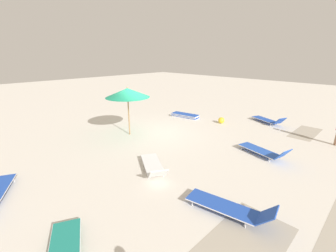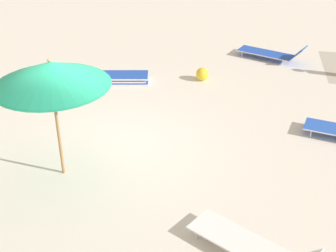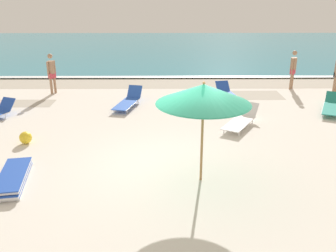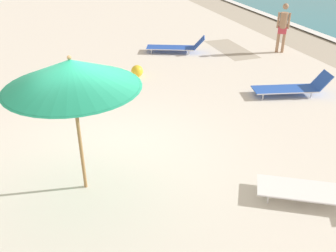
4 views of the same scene
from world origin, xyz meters
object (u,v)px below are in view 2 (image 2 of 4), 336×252
object	(u,v)px
beach_umbrella	(51,74)
sun_lounger_mid_beach_pair_a	(252,246)
lounger_stack	(116,78)
sun_lounger_near_water_left	(272,53)
beach_ball	(202,74)

from	to	relation	value
beach_umbrella	sun_lounger_mid_beach_pair_a	distance (m)	4.60
sun_lounger_mid_beach_pair_a	lounger_stack	bearing A→B (deg)	-117.47
sun_lounger_mid_beach_pair_a	beach_umbrella	bearing A→B (deg)	-83.73
lounger_stack	sun_lounger_near_water_left	xyz separation A→B (m)	(-2.51, 4.46, 0.10)
sun_lounger_mid_beach_pair_a	beach_ball	xyz separation A→B (m)	(-6.80, -1.48, -0.03)
sun_lounger_near_water_left	sun_lounger_mid_beach_pair_a	world-z (taller)	sun_lounger_near_water_left
beach_umbrella	lounger_stack	world-z (taller)	beach_umbrella
beach_umbrella	sun_lounger_mid_beach_pair_a	bearing A→B (deg)	65.73
sun_lounger_near_water_left	beach_umbrella	bearing A→B (deg)	-8.72
sun_lounger_mid_beach_pair_a	sun_lounger_near_water_left	bearing A→B (deg)	-153.05
beach_umbrella	lounger_stack	size ratio (longest dim) A/B	1.25
lounger_stack	sun_lounger_near_water_left	distance (m)	5.12
beach_umbrella	sun_lounger_near_water_left	xyz separation A→B (m)	(-7.07, 4.35, -1.96)
lounger_stack	sun_lounger_near_water_left	bearing A→B (deg)	109.80
sun_lounger_mid_beach_pair_a	beach_ball	bearing A→B (deg)	-137.21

